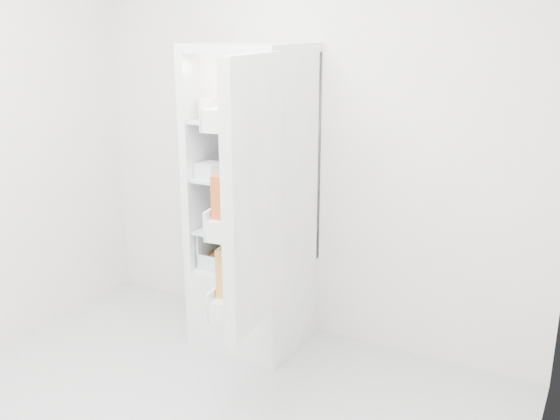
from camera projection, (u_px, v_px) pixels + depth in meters
The scene contains 21 objects.
room_walls at pixel (132, 108), 2.37m from camera, with size 3.02×3.02×2.61m.
refrigerator at pixel (257, 236), 3.78m from camera, with size 0.60×0.60×1.80m.
shelf_low at pixel (251, 227), 3.71m from camera, with size 0.49×0.53×0.01m, color silver.
shelf_mid at pixel (251, 177), 3.62m from camera, with size 0.49×0.53×0.01m, color silver.
shelf_top at pixel (250, 120), 3.52m from camera, with size 0.49×0.53×0.01m, color silver.
crisper_left at pixel (234, 244), 3.80m from camera, with size 0.23×0.46×0.22m, color silver, non-canonical shape.
crisper_right at pixel (269, 251), 3.69m from camera, with size 0.23×0.46×0.22m, color silver, non-canonical shape.
condiment_jars at pixel (243, 112), 3.46m from camera, with size 0.46×0.34×0.08m.
squeeze_bottle at pixel (297, 102), 3.53m from camera, with size 0.05×0.05×0.17m, color white.
tub_white at pixel (210, 170), 3.54m from camera, with size 0.13×0.13×0.09m, color silver.
tub_cream at pixel (232, 171), 3.56m from camera, with size 0.12×0.12×0.07m, color beige.
tin_red at pixel (272, 177), 3.44m from camera, with size 0.10×0.10×0.07m, color red.
foil_tray at pixel (260, 165), 3.78m from camera, with size 0.15×0.11×0.04m, color white.
tub_green at pixel (271, 167), 3.64m from camera, with size 0.10×0.14×0.08m, color #3B8347.
red_cabbage at pixel (265, 208), 3.78m from camera, with size 0.17×0.17×0.17m, color #5D2059.
bell_pepper at pixel (217, 225), 3.55m from camera, with size 0.10×0.10×0.10m, color red.
mushroom_bowl at pixel (225, 217), 3.74m from camera, with size 0.16×0.16×0.08m, color #83A5C3.
salad_bag at pixel (258, 232), 3.43m from camera, with size 0.11×0.11×0.11m, color #ABBE8E.
citrus_pile at pixel (229, 250), 3.76m from camera, with size 0.20×0.24×0.16m.
veg_pile at pixel (270, 259), 3.70m from camera, with size 0.16×0.30×0.10m.
fridge_door at pixel (249, 201), 2.97m from camera, with size 0.24×0.60×1.30m.
Camera 1 is at (1.64, -1.82, 1.90)m, focal length 40.00 mm.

